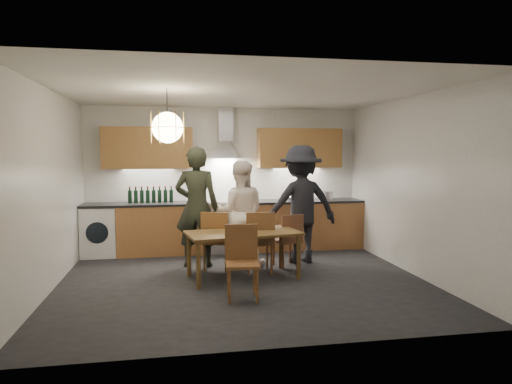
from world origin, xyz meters
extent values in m
plane|color=black|center=(0.00, 0.00, 0.00)|extent=(5.00, 5.00, 0.00)
cube|color=white|center=(0.00, 2.25, 1.30)|extent=(5.00, 0.02, 2.60)
cube|color=white|center=(0.00, -2.25, 1.30)|extent=(5.00, 0.02, 2.60)
cube|color=white|center=(-2.50, 0.00, 1.30)|extent=(0.02, 4.50, 2.60)
cube|color=white|center=(2.50, 0.00, 1.30)|extent=(0.02, 4.50, 2.60)
cube|color=white|center=(0.00, 0.00, 2.60)|extent=(5.00, 4.50, 0.02)
cube|color=#B97C47|center=(-1.18, 1.95, 0.43)|extent=(1.45, 0.60, 0.86)
cube|color=#B97C47|center=(1.48, 1.95, 0.43)|extent=(2.05, 0.60, 0.86)
cube|color=white|center=(-2.20, 1.95, 0.42)|extent=(0.58, 0.58, 0.85)
cube|color=black|center=(-1.48, 1.95, 0.88)|extent=(2.05, 0.62, 0.04)
cube|color=black|center=(1.48, 1.95, 0.88)|extent=(2.05, 0.62, 0.04)
cube|color=silver|center=(0.00, 1.95, 0.40)|extent=(0.90, 0.60, 0.80)
cube|color=black|center=(0.00, 1.66, 0.38)|extent=(0.78, 0.02, 0.42)
cube|color=slate|center=(0.00, 1.95, 0.84)|extent=(0.90, 0.60, 0.08)
cube|color=silver|center=(0.00, 1.69, 0.90)|extent=(0.90, 0.08, 0.04)
cube|color=#B78346|center=(-1.38, 2.08, 1.86)|extent=(1.55, 0.35, 0.72)
cube|color=#B78346|center=(1.38, 2.08, 1.86)|extent=(1.55, 0.35, 0.72)
cube|color=silver|center=(0.00, 2.12, 2.29)|extent=(0.26, 0.22, 0.62)
cylinder|color=black|center=(-1.00, -0.10, 2.35)|extent=(0.01, 0.01, 0.50)
sphere|color=#FFE0A5|center=(-1.00, -0.10, 2.10)|extent=(0.40, 0.40, 0.40)
torus|color=gold|center=(-1.00, -0.10, 2.10)|extent=(0.43, 0.43, 0.01)
cube|color=brown|center=(0.02, 0.13, 0.64)|extent=(1.67, 1.03, 0.03)
cylinder|color=brown|center=(-0.63, -0.30, 0.31)|extent=(0.06, 0.06, 0.63)
cylinder|color=brown|center=(-0.73, 0.34, 0.31)|extent=(0.06, 0.06, 0.63)
cylinder|color=brown|center=(0.78, -0.07, 0.31)|extent=(0.06, 0.06, 0.63)
cylinder|color=brown|center=(0.68, 0.57, 0.31)|extent=(0.06, 0.06, 0.63)
cube|color=brown|center=(-0.29, 0.66, 0.44)|extent=(0.51, 0.51, 0.04)
cube|color=brown|center=(-0.35, 0.49, 0.68)|extent=(0.40, 0.16, 0.45)
cylinder|color=brown|center=(-0.08, 0.77, 0.21)|extent=(0.03, 0.03, 0.42)
cylinder|color=brown|center=(-0.19, 0.45, 0.21)|extent=(0.03, 0.03, 0.42)
cylinder|color=brown|center=(-0.40, 0.87, 0.21)|extent=(0.03, 0.03, 0.42)
cylinder|color=brown|center=(-0.50, 0.56, 0.21)|extent=(0.03, 0.03, 0.42)
cube|color=brown|center=(0.29, 0.41, 0.45)|extent=(0.42, 0.42, 0.04)
cube|color=brown|center=(0.29, 0.22, 0.69)|extent=(0.42, 0.04, 0.46)
cylinder|color=brown|center=(0.46, 0.58, 0.21)|extent=(0.04, 0.04, 0.43)
cylinder|color=brown|center=(0.46, 0.24, 0.21)|extent=(0.04, 0.04, 0.43)
cylinder|color=brown|center=(0.13, 0.58, 0.21)|extent=(0.04, 0.04, 0.43)
cylinder|color=brown|center=(0.12, 0.24, 0.21)|extent=(0.04, 0.04, 0.43)
cube|color=brown|center=(0.80, 0.68, 0.40)|extent=(0.47, 0.47, 0.04)
cube|color=brown|center=(0.84, 0.52, 0.63)|extent=(0.37, 0.14, 0.41)
cylinder|color=brown|center=(0.90, 0.87, 0.19)|extent=(0.03, 0.03, 0.38)
cylinder|color=brown|center=(0.99, 0.58, 0.19)|extent=(0.03, 0.03, 0.38)
cylinder|color=brown|center=(0.61, 0.78, 0.19)|extent=(0.03, 0.03, 0.38)
cylinder|color=brown|center=(0.69, 0.49, 0.19)|extent=(0.03, 0.03, 0.38)
cube|color=brown|center=(-0.13, -0.82, 0.43)|extent=(0.43, 0.43, 0.04)
cube|color=brown|center=(-0.12, -0.64, 0.67)|extent=(0.41, 0.07, 0.44)
cylinder|color=brown|center=(-0.30, -0.97, 0.21)|extent=(0.03, 0.03, 0.41)
cylinder|color=brown|center=(-0.28, -0.64, 0.21)|extent=(0.03, 0.03, 0.41)
cylinder|color=brown|center=(0.02, -0.99, 0.21)|extent=(0.03, 0.03, 0.41)
cylinder|color=brown|center=(0.05, -0.67, 0.21)|extent=(0.03, 0.03, 0.41)
imported|color=black|center=(-0.59, 0.93, 0.94)|extent=(0.77, 0.59, 1.87)
imported|color=white|center=(0.09, 0.91, 0.83)|extent=(0.89, 0.74, 1.65)
imported|color=black|center=(1.08, 0.90, 0.95)|extent=(1.28, 0.81, 1.89)
imported|color=#BABABD|center=(1.25, 1.93, 0.93)|extent=(0.33, 0.33, 0.06)
cylinder|color=#B9B8BC|center=(1.88, 1.93, 0.97)|extent=(0.27, 0.27, 0.15)
camera|label=1|loc=(-0.92, -6.16, 1.78)|focal=32.00mm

